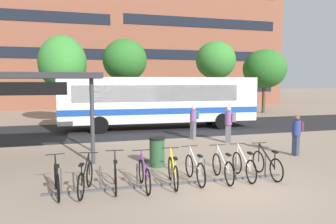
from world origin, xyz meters
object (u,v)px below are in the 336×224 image
parked_bicycle_white_7 (244,166)px  street_tree_0 (216,61)px  commuter_grey_pack_1 (229,122)px  street_tree_2 (265,69)px  transit_shelter (27,79)px  parked_bicycle_purple_3 (144,175)px  parked_bicycle_black_0 (57,181)px  parked_bicycle_black_2 (115,176)px  parked_bicycle_silver_5 (195,169)px  parked_bicycle_silver_6 (223,168)px  street_tree_1 (125,60)px  trash_bin (157,152)px  parked_bicycle_black_8 (267,165)px  commuter_maroon_pack_0 (297,132)px  parked_bicycle_yellow_4 (173,172)px  commuter_teal_pack_2 (194,120)px  city_bus (161,100)px  street_tree_3 (63,63)px

parked_bicycle_white_7 → street_tree_0: bearing=-16.7°
commuter_grey_pack_1 → street_tree_2: 15.85m
transit_shelter → parked_bicycle_white_7: bearing=-30.2°
parked_bicycle_purple_3 → parked_bicycle_black_0: bearing=87.5°
parked_bicycle_black_2 → parked_bicycle_white_7: size_ratio=1.00×
parked_bicycle_silver_5 → parked_bicycle_black_2: bearing=90.8°
parked_bicycle_silver_5 → parked_bicycle_white_7: bearing=-92.3°
parked_bicycle_silver_6 → street_tree_1: bearing=5.8°
trash_bin → parked_bicycle_white_7: bearing=-42.1°
commuter_grey_pack_1 → street_tree_1: 12.87m
parked_bicycle_silver_6 → parked_bicycle_black_8: same height
parked_bicycle_black_0 → street_tree_0: 21.28m
parked_bicycle_silver_6 → commuter_maroon_pack_0: commuter_maroon_pack_0 is taller
parked_bicycle_yellow_4 → trash_bin: (0.03, 2.03, 0.13)m
parked_bicycle_black_8 → commuter_maroon_pack_0: commuter_maroon_pack_0 is taller
transit_shelter → street_tree_1: (5.39, 12.98, 1.59)m
commuter_teal_pack_2 → parked_bicycle_silver_5: bearing=34.2°
city_bus → commuter_teal_pack_2: bearing=-76.9°
parked_bicycle_silver_5 → trash_bin: size_ratio=1.67×
parked_bicycle_yellow_4 → commuter_teal_pack_2: size_ratio=1.00×
parked_bicycle_silver_6 → transit_shelter: (-5.92, 4.07, 2.66)m
trash_bin → parked_bicycle_purple_3: bearing=-112.7°
parked_bicycle_silver_5 → commuter_maroon_pack_0: (5.09, 2.00, 0.56)m
trash_bin → parked_bicycle_black_0: bearing=-148.3°
city_bus → parked_bicycle_black_0: bearing=-114.9°
parked_bicycle_black_2 → commuter_maroon_pack_0: bearing=-69.8°
parked_bicycle_white_7 → transit_shelter: (-6.62, 4.07, 2.66)m
parked_bicycle_black_0 → parked_bicycle_black_8: size_ratio=0.99×
city_bus → street_tree_1: size_ratio=1.90×
parked_bicycle_silver_6 → commuter_maroon_pack_0: bearing=-59.7°
parked_bicycle_black_0 → parked_bicycle_silver_6: bearing=-98.2°
parked_bicycle_black_2 → street_tree_0: size_ratio=0.27×
trash_bin → commuter_teal_pack_2: bearing=56.1°
trash_bin → street_tree_2: 21.08m
street_tree_1 → street_tree_2: bearing=1.1°
parked_bicycle_black_2 → parked_bicycle_silver_5: 2.33m
parked_bicycle_black_8 → commuter_maroon_pack_0: size_ratio=1.05×
street_tree_1 → street_tree_2: 13.08m
city_bus → parked_bicycle_black_2: 11.27m
transit_shelter → street_tree_3: 10.34m
city_bus → commuter_grey_pack_1: bearing=-66.5°
parked_bicycle_purple_3 → street_tree_1: street_tree_1 is taller
parked_bicycle_black_8 → street_tree_3: size_ratio=0.28×
transit_shelter → commuter_grey_pack_1: size_ratio=3.09×
parked_bicycle_silver_6 → commuter_grey_pack_1: commuter_grey_pack_1 is taller
parked_bicycle_black_0 → street_tree_2: bearing=-52.5°
parked_bicycle_white_7 → street_tree_2: street_tree_2 is taller
transit_shelter → parked_bicycle_yellow_4: bearing=-41.7°
street_tree_1 → street_tree_0: bearing=-0.5°
parked_bicycle_silver_5 → transit_shelter: bearing=52.6°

